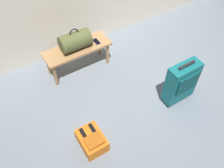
{
  "coord_description": "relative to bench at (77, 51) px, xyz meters",
  "views": [
    {
      "loc": [
        -1.52,
        -1.51,
        2.75
      ],
      "look_at": [
        -0.4,
        0.31,
        0.25
      ],
      "focal_mm": 38.65,
      "sensor_mm": 36.0,
      "label": 1
    }
  ],
  "objects": [
    {
      "name": "bench",
      "position": [
        0.0,
        0.0,
        0.0
      ],
      "size": [
        1.0,
        0.36,
        0.42
      ],
      "color": "#A87A4C",
      "rests_on": "ground"
    },
    {
      "name": "suitcase_upright_teal",
      "position": [
        0.89,
        -1.27,
        -0.0
      ],
      "size": [
        0.44,
        0.21,
        0.68
      ],
      "color": "#14666B",
      "rests_on": "ground"
    },
    {
      "name": "ground_plane",
      "position": [
        0.54,
        -1.05,
        -0.35
      ],
      "size": [
        6.6,
        6.6,
        0.0
      ],
      "primitive_type": "plane",
      "color": "slate"
    },
    {
      "name": "duffel_bag_olive",
      "position": [
        -0.01,
        0.0,
        0.2
      ],
      "size": [
        0.44,
        0.26,
        0.34
      ],
      "color": "#51562D",
      "rests_on": "bench"
    },
    {
      "name": "backpack_orange",
      "position": [
        -0.46,
        -1.26,
        -0.26
      ],
      "size": [
        0.28,
        0.38,
        0.21
      ],
      "color": "orange",
      "rests_on": "ground"
    },
    {
      "name": "cell_phone",
      "position": [
        0.31,
        -0.03,
        0.07
      ],
      "size": [
        0.07,
        0.14,
        0.01
      ],
      "color": "#191E4C",
      "rests_on": "bench"
    }
  ]
}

